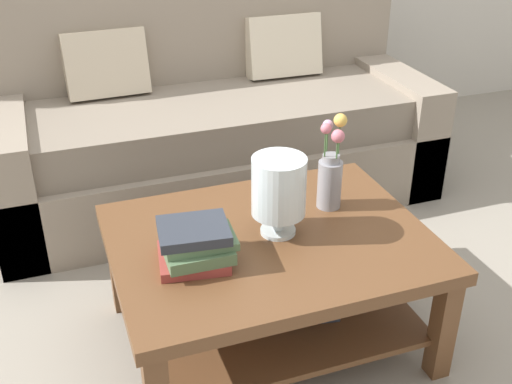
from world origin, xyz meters
name	(u,v)px	position (x,y,z in m)	size (l,w,h in m)	color
ground_plane	(249,272)	(0.00, 0.00, 0.00)	(10.00, 10.00, 0.00)	gray
couch	(213,128)	(0.08, 0.80, 0.36)	(2.21, 0.90, 1.06)	gray
coffee_table	(272,267)	(-0.06, -0.42, 0.33)	(1.10, 0.86, 0.46)	brown
book_stack_main	(196,245)	(-0.35, -0.49, 0.53)	(0.27, 0.23, 0.14)	#993833
glass_hurricane_vase	(279,188)	(-0.03, -0.41, 0.64)	(0.19, 0.19, 0.29)	silver
flower_pitcher	(331,173)	(0.22, -0.30, 0.60)	(0.10, 0.11, 0.37)	gray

